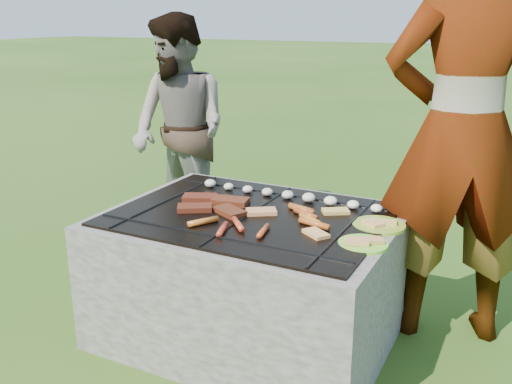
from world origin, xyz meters
TOP-DOWN VIEW (x-y plane):
  - lawn at (0.00, 0.00)m, footprint 60.00×60.00m
  - fire_pit at (0.00, 0.00)m, footprint 1.30×1.00m
  - mushrooms at (0.08, 0.27)m, footprint 0.95×0.06m
  - pork_slabs at (-0.20, 0.01)m, footprint 0.41×0.30m
  - sausages at (0.14, -0.06)m, footprint 0.56×0.50m
  - bread_on_grate at (0.21, 0.03)m, footprint 0.46×0.42m
  - plate_far at (0.56, 0.12)m, footprint 0.28×0.28m
  - plate_near at (0.56, -0.11)m, footprint 0.20×0.20m
  - cook at (0.82, 0.45)m, footprint 0.84×0.70m
  - bystander at (-0.98, 0.88)m, footprint 0.86×0.75m

SIDE VIEW (x-z plane):
  - lawn at x=0.00m, z-range 0.00..0.00m
  - fire_pit at x=0.00m, z-range -0.03..0.59m
  - plate_far at x=0.56m, z-range 0.59..0.62m
  - plate_near at x=0.56m, z-range 0.60..0.63m
  - bread_on_grate at x=0.21m, z-range 0.61..0.63m
  - pork_slabs at x=-0.20m, z-range 0.61..0.64m
  - sausages at x=0.14m, z-range 0.61..0.64m
  - mushrooms at x=0.08m, z-range 0.61..0.65m
  - bystander at x=-0.98m, z-range 0.00..1.50m
  - cook at x=0.82m, z-range 0.00..1.96m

